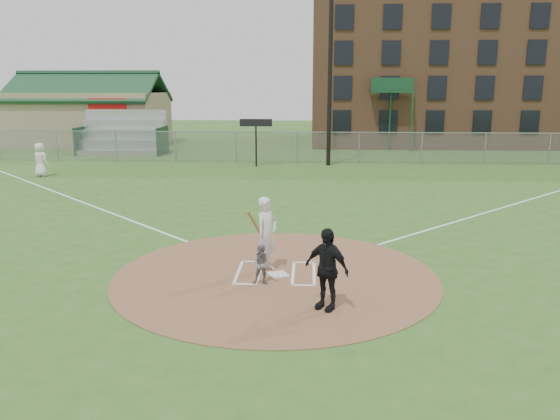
# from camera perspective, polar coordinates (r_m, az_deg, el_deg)

# --- Properties ---
(ground) EXTENTS (140.00, 140.00, 0.00)m
(ground) POSITION_cam_1_polar(r_m,az_deg,el_deg) (14.30, -0.45, -6.85)
(ground) COLOR #325D20
(ground) RESTS_ON ground
(dirt_circle) EXTENTS (8.40, 8.40, 0.02)m
(dirt_circle) POSITION_cam_1_polar(r_m,az_deg,el_deg) (14.30, -0.45, -6.81)
(dirt_circle) COLOR #8A6041
(dirt_circle) RESTS_ON ground
(home_plate) EXTENTS (0.61, 0.61, 0.03)m
(home_plate) POSITION_cam_1_polar(r_m,az_deg,el_deg) (14.27, -0.21, -6.74)
(home_plate) COLOR silver
(home_plate) RESTS_ON dirt_circle
(foul_line_first) EXTENTS (17.04, 17.04, 0.01)m
(foul_line_first) POSITION_cam_1_polar(r_m,az_deg,el_deg) (24.35, 22.64, 0.36)
(foul_line_first) COLOR white
(foul_line_first) RESTS_ON ground
(foul_line_third) EXTENTS (17.04, 17.04, 0.01)m
(foul_line_third) POSITION_cam_1_polar(r_m,az_deg,el_deg) (24.98, -20.13, 0.85)
(foul_line_third) COLOR white
(foul_line_third) RESTS_ON ground
(catcher) EXTENTS (0.49, 0.39, 1.01)m
(catcher) POSITION_cam_1_polar(r_m,az_deg,el_deg) (13.48, -1.88, -5.72)
(catcher) COLOR slate
(catcher) RESTS_ON dirt_circle
(umpire) EXTENTS (1.14, 0.97, 1.83)m
(umpire) POSITION_cam_1_polar(r_m,az_deg,el_deg) (11.94, 4.87, -6.14)
(umpire) COLOR black
(umpire) RESTS_ON dirt_circle
(ondeck_player) EXTENTS (1.04, 0.84, 1.85)m
(ondeck_player) POSITION_cam_1_polar(r_m,az_deg,el_deg) (32.80, -23.76, 4.82)
(ondeck_player) COLOR white
(ondeck_player) RESTS_ON ground
(batters_boxes) EXTENTS (2.08, 1.88, 0.01)m
(batters_boxes) POSITION_cam_1_polar(r_m,az_deg,el_deg) (14.43, -0.41, -6.55)
(batters_boxes) COLOR white
(batters_boxes) RESTS_ON dirt_circle
(batter_at_plate) EXTENTS (0.87, 1.12, 1.99)m
(batter_at_plate) POSITION_cam_1_polar(r_m,az_deg,el_deg) (14.33, -1.40, -2.54)
(batter_at_plate) COLOR silver
(batter_at_plate) RESTS_ON dirt_circle
(outfield_fence) EXTENTS (56.08, 0.08, 2.03)m
(outfield_fence) POSITION_cam_1_polar(r_m,az_deg,el_deg) (35.66, 1.80, 6.57)
(outfield_fence) COLOR slate
(outfield_fence) RESTS_ON ground
(bleachers) EXTENTS (6.08, 3.20, 3.20)m
(bleachers) POSITION_cam_1_polar(r_m,az_deg,el_deg) (42.13, -16.18, 7.79)
(bleachers) COLOR #B7BABF
(bleachers) RESTS_ON ground
(clubhouse) EXTENTS (12.20, 8.71, 6.23)m
(clubhouse) POSITION_cam_1_polar(r_m,az_deg,el_deg) (50.19, -19.14, 9.21)
(clubhouse) COLOR tan
(clubhouse) RESTS_ON ground
(brick_warehouse) EXTENTS (30.00, 17.17, 15.00)m
(brick_warehouse) POSITION_cam_1_polar(r_m,az_deg,el_deg) (53.67, 20.27, 14.78)
(brick_warehouse) COLOR brown
(brick_warehouse) RESTS_ON ground
(light_pole) EXTENTS (1.20, 0.30, 12.22)m
(light_pole) POSITION_cam_1_polar(r_m,az_deg,el_deg) (34.52, 5.27, 15.62)
(light_pole) COLOR black
(light_pole) RESTS_ON ground
(scoreboard_sign) EXTENTS (2.00, 0.10, 2.93)m
(scoreboard_sign) POSITION_cam_1_polar(r_m,az_deg,el_deg) (33.91, -2.53, 8.58)
(scoreboard_sign) COLOR black
(scoreboard_sign) RESTS_ON ground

